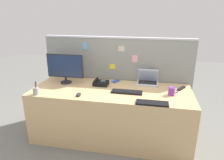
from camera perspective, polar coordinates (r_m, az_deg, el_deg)
name	(u,v)px	position (r m, az deg, el deg)	size (l,w,h in m)	color
ground_plane	(111,135)	(3.14, -0.18, -15.07)	(10.00, 10.00, 0.00)	slate
desk	(111,113)	(2.95, -0.19, -9.22)	(2.16, 0.84, 0.73)	tan
cubicle_divider	(117,81)	(3.23, 1.38, -0.27)	(2.26, 0.08, 1.38)	gray
desktop_monitor	(65,67)	(3.07, -12.87, 3.55)	(0.55, 0.16, 0.43)	#232328
laptop	(148,80)	(3.06, 9.87, 0.00)	(0.30, 0.24, 0.21)	silver
desk_phone	(101,83)	(2.96, -3.20, -0.77)	(0.21, 0.18, 0.09)	black
keyboard_main	(152,103)	(2.42, 11.07, -6.31)	(0.37, 0.13, 0.02)	black
keyboard_spare	(127,92)	(2.70, 4.15, -3.31)	(0.40, 0.13, 0.02)	black
computer_mouse_right_hand	(79,95)	(2.63, -9.25, -4.01)	(0.06, 0.10, 0.03)	#232328
pen_cup	(36,91)	(2.80, -20.36, -2.84)	(0.07, 0.07, 0.18)	#99999E
cell_phone_blue_case	(115,81)	(3.10, 0.97, -0.36)	(0.07, 0.14, 0.01)	blue
tv_remote	(181,88)	(2.97, 18.68, -2.21)	(0.04, 0.17, 0.02)	black
coffee_mug	(172,91)	(2.71, 16.22, -3.00)	(0.12, 0.08, 0.10)	purple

